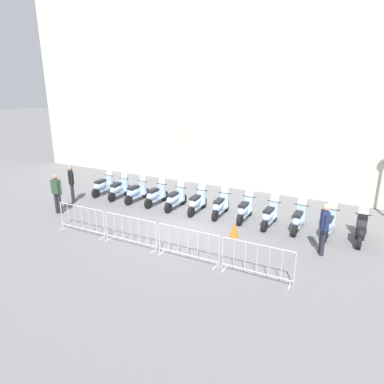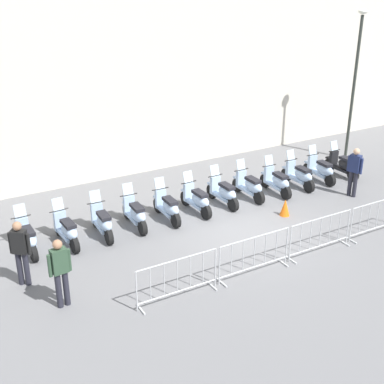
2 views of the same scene
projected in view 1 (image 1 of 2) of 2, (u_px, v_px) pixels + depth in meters
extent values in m
plane|color=slate|center=(188.00, 230.00, 12.94)|extent=(120.00, 120.00, 0.00)
cube|color=beige|center=(254.00, 69.00, 17.20)|extent=(27.97, 7.44, 12.18)
cylinder|color=black|center=(112.00, 186.00, 17.67)|extent=(0.22, 0.50, 0.48)
cylinder|color=black|center=(96.00, 193.00, 16.61)|extent=(0.22, 0.50, 0.48)
cube|color=#A8C1E0|center=(104.00, 189.00, 17.13)|extent=(0.42, 0.90, 0.10)
ellipsoid|color=#A8C1E0|center=(100.00, 186.00, 16.82)|extent=(0.50, 0.89, 0.40)
cube|color=black|center=(100.00, 181.00, 16.78)|extent=(0.38, 0.64, 0.10)
cube|color=#A8C1E0|center=(110.00, 182.00, 17.42)|extent=(0.36, 0.20, 0.60)
cylinder|color=black|center=(109.00, 175.00, 17.32)|extent=(0.56, 0.13, 0.04)
cube|color=silver|center=(109.00, 172.00, 17.31)|extent=(0.34, 0.19, 0.35)
cube|color=#A8C1E0|center=(112.00, 181.00, 17.59)|extent=(0.25, 0.35, 0.06)
cylinder|color=black|center=(127.00, 190.00, 17.12)|extent=(0.20, 0.49, 0.48)
cylinder|color=black|center=(112.00, 197.00, 16.04)|extent=(0.20, 0.49, 0.48)
cube|color=#A8C1E0|center=(120.00, 192.00, 16.57)|extent=(0.38, 0.90, 0.10)
ellipsoid|color=#A8C1E0|center=(116.00, 189.00, 16.26)|extent=(0.46, 0.88, 0.40)
cube|color=black|center=(116.00, 185.00, 16.22)|extent=(0.35, 0.63, 0.10)
cube|color=#A8C1E0|center=(124.00, 185.00, 16.87)|extent=(0.35, 0.18, 0.60)
cylinder|color=black|center=(124.00, 178.00, 16.77)|extent=(0.56, 0.10, 0.04)
cube|color=silver|center=(124.00, 175.00, 16.76)|extent=(0.33, 0.18, 0.35)
cube|color=#A8C1E0|center=(127.00, 185.00, 17.04)|extent=(0.24, 0.34, 0.06)
cylinder|color=black|center=(145.00, 193.00, 16.61)|extent=(0.24, 0.50, 0.48)
cylinder|color=black|center=(129.00, 200.00, 15.59)|extent=(0.24, 0.50, 0.48)
cube|color=#A8C1E0|center=(137.00, 196.00, 16.09)|extent=(0.47, 0.91, 0.10)
ellipsoid|color=#A8C1E0|center=(133.00, 192.00, 15.79)|extent=(0.54, 0.90, 0.40)
cube|color=black|center=(133.00, 188.00, 15.75)|extent=(0.41, 0.65, 0.10)
cube|color=#A8C1E0|center=(143.00, 188.00, 16.37)|extent=(0.36, 0.21, 0.60)
cylinder|color=black|center=(142.00, 181.00, 16.27)|extent=(0.55, 0.16, 0.04)
cube|color=silver|center=(143.00, 177.00, 16.25)|extent=(0.34, 0.21, 0.35)
cube|color=#A8C1E0|center=(145.00, 188.00, 16.53)|extent=(0.27, 0.36, 0.06)
cylinder|color=black|center=(164.00, 196.00, 16.18)|extent=(0.24, 0.50, 0.48)
cylinder|color=black|center=(149.00, 203.00, 15.16)|extent=(0.24, 0.50, 0.48)
cube|color=#A8C1E0|center=(157.00, 199.00, 15.66)|extent=(0.47, 0.91, 0.10)
ellipsoid|color=#A8C1E0|center=(153.00, 195.00, 15.36)|extent=(0.54, 0.90, 0.40)
cube|color=black|center=(153.00, 190.00, 15.32)|extent=(0.41, 0.65, 0.10)
cube|color=#A8C1E0|center=(162.00, 191.00, 15.94)|extent=(0.36, 0.21, 0.60)
cylinder|color=black|center=(162.00, 184.00, 15.84)|extent=(0.55, 0.16, 0.04)
cube|color=silver|center=(162.00, 180.00, 15.82)|extent=(0.34, 0.21, 0.35)
cube|color=#A8C1E0|center=(164.00, 190.00, 16.10)|extent=(0.27, 0.36, 0.06)
cylinder|color=black|center=(183.00, 199.00, 15.67)|extent=(0.23, 0.50, 0.48)
cylinder|color=black|center=(168.00, 207.00, 14.63)|extent=(0.23, 0.50, 0.48)
cube|color=#A8C1E0|center=(176.00, 202.00, 15.14)|extent=(0.45, 0.91, 0.10)
ellipsoid|color=#A8C1E0|center=(172.00, 199.00, 14.83)|extent=(0.52, 0.90, 0.40)
cube|color=black|center=(173.00, 194.00, 14.79)|extent=(0.40, 0.64, 0.10)
cube|color=#A8C1E0|center=(181.00, 194.00, 15.42)|extent=(0.36, 0.21, 0.60)
cylinder|color=black|center=(181.00, 187.00, 15.32)|extent=(0.56, 0.15, 0.04)
cube|color=silver|center=(181.00, 183.00, 15.31)|extent=(0.34, 0.20, 0.35)
cube|color=#A8C1E0|center=(183.00, 194.00, 15.59)|extent=(0.26, 0.35, 0.06)
cylinder|color=black|center=(203.00, 203.00, 15.24)|extent=(0.21, 0.50, 0.48)
cylinder|color=black|center=(191.00, 211.00, 14.18)|extent=(0.21, 0.50, 0.48)
cube|color=#A8C1E0|center=(197.00, 206.00, 14.70)|extent=(0.41, 0.90, 0.10)
ellipsoid|color=#A8C1E0|center=(195.00, 203.00, 14.38)|extent=(0.48, 0.88, 0.40)
cube|color=black|center=(195.00, 198.00, 14.35)|extent=(0.37, 0.64, 0.10)
cube|color=#A8C1E0|center=(202.00, 197.00, 14.99)|extent=(0.36, 0.19, 0.60)
cylinder|color=black|center=(202.00, 190.00, 14.89)|extent=(0.56, 0.12, 0.04)
cube|color=silver|center=(202.00, 186.00, 14.88)|extent=(0.34, 0.19, 0.35)
cube|color=#A8C1E0|center=(203.00, 197.00, 15.16)|extent=(0.25, 0.35, 0.06)
cylinder|color=black|center=(226.00, 206.00, 14.83)|extent=(0.21, 0.50, 0.48)
cylinder|color=black|center=(215.00, 215.00, 13.77)|extent=(0.21, 0.50, 0.48)
cube|color=#A8C1E0|center=(221.00, 209.00, 14.29)|extent=(0.41, 0.90, 0.10)
ellipsoid|color=#A8C1E0|center=(219.00, 206.00, 13.98)|extent=(0.48, 0.89, 0.40)
cube|color=black|center=(219.00, 201.00, 13.94)|extent=(0.37, 0.64, 0.10)
cube|color=#A8C1E0|center=(225.00, 200.00, 14.58)|extent=(0.36, 0.19, 0.60)
cylinder|color=black|center=(225.00, 193.00, 14.48)|extent=(0.56, 0.12, 0.04)
cube|color=silver|center=(225.00, 189.00, 14.47)|extent=(0.34, 0.19, 0.35)
cube|color=#A8C1E0|center=(226.00, 200.00, 14.75)|extent=(0.25, 0.35, 0.06)
cylinder|color=black|center=(250.00, 210.00, 14.38)|extent=(0.22, 0.50, 0.48)
cylinder|color=black|center=(240.00, 219.00, 13.32)|extent=(0.22, 0.50, 0.48)
cube|color=#A8C1E0|center=(245.00, 213.00, 13.84)|extent=(0.42, 0.90, 0.10)
ellipsoid|color=#A8C1E0|center=(243.00, 210.00, 13.53)|extent=(0.50, 0.89, 0.40)
cube|color=black|center=(244.00, 205.00, 13.49)|extent=(0.38, 0.64, 0.10)
cube|color=#A8C1E0|center=(249.00, 204.00, 14.12)|extent=(0.36, 0.20, 0.60)
cylinder|color=black|center=(249.00, 197.00, 14.02)|extent=(0.56, 0.13, 0.04)
cube|color=silver|center=(250.00, 192.00, 14.01)|extent=(0.34, 0.19, 0.35)
cube|color=#A8C1E0|center=(250.00, 204.00, 14.29)|extent=(0.25, 0.35, 0.06)
cylinder|color=black|center=(275.00, 215.00, 13.77)|extent=(0.25, 0.50, 0.48)
cylinder|color=black|center=(265.00, 225.00, 12.75)|extent=(0.25, 0.50, 0.48)
cube|color=#A8C1E0|center=(270.00, 219.00, 13.25)|extent=(0.47, 0.91, 0.10)
ellipsoid|color=#A8C1E0|center=(268.00, 216.00, 12.94)|extent=(0.54, 0.90, 0.40)
cube|color=black|center=(269.00, 210.00, 12.90)|extent=(0.41, 0.65, 0.10)
cube|color=#A8C1E0|center=(274.00, 209.00, 13.52)|extent=(0.36, 0.21, 0.60)
cylinder|color=black|center=(274.00, 202.00, 13.42)|extent=(0.55, 0.16, 0.04)
cube|color=silver|center=(275.00, 197.00, 13.41)|extent=(0.34, 0.21, 0.35)
cube|color=#A8C1E0|center=(275.00, 209.00, 13.69)|extent=(0.27, 0.36, 0.06)
cylinder|color=black|center=(301.00, 219.00, 13.38)|extent=(0.23, 0.50, 0.48)
cylinder|color=black|center=(295.00, 230.00, 12.33)|extent=(0.23, 0.50, 0.48)
cube|color=#A8C1E0|center=(298.00, 223.00, 12.84)|extent=(0.44, 0.91, 0.10)
ellipsoid|color=#A8C1E0|center=(297.00, 220.00, 12.53)|extent=(0.51, 0.89, 0.40)
cube|color=black|center=(298.00, 214.00, 12.49)|extent=(0.39, 0.64, 0.10)
cube|color=#A8C1E0|center=(301.00, 213.00, 13.13)|extent=(0.36, 0.20, 0.60)
cylinder|color=black|center=(302.00, 205.00, 13.03)|extent=(0.56, 0.14, 0.04)
cube|color=silver|center=(303.00, 200.00, 13.01)|extent=(0.34, 0.20, 0.35)
cube|color=#A8C1E0|center=(302.00, 213.00, 13.30)|extent=(0.26, 0.35, 0.06)
cylinder|color=black|center=(331.00, 223.00, 12.93)|extent=(0.25, 0.50, 0.48)
cylinder|color=black|center=(325.00, 235.00, 11.91)|extent=(0.25, 0.50, 0.48)
cube|color=#A8C1E0|center=(328.00, 228.00, 12.41)|extent=(0.47, 0.91, 0.10)
ellipsoid|color=#A8C1E0|center=(328.00, 225.00, 12.11)|extent=(0.54, 0.90, 0.40)
cube|color=black|center=(328.00, 219.00, 12.07)|extent=(0.41, 0.65, 0.10)
cube|color=#A8C1E0|center=(331.00, 217.00, 12.69)|extent=(0.36, 0.21, 0.60)
cylinder|color=black|center=(332.00, 209.00, 12.59)|extent=(0.55, 0.16, 0.04)
cube|color=silver|center=(333.00, 204.00, 12.57)|extent=(0.34, 0.21, 0.35)
cube|color=#A8C1E0|center=(332.00, 217.00, 12.85)|extent=(0.27, 0.36, 0.06)
cylinder|color=black|center=(361.00, 229.00, 12.44)|extent=(0.22, 0.50, 0.48)
cylinder|color=black|center=(359.00, 242.00, 11.39)|extent=(0.22, 0.50, 0.48)
cube|color=black|center=(360.00, 234.00, 11.91)|extent=(0.43, 0.90, 0.10)
ellipsoid|color=black|center=(361.00, 231.00, 11.60)|extent=(0.51, 0.89, 0.40)
cube|color=black|center=(362.00, 225.00, 11.56)|extent=(0.38, 0.64, 0.10)
cube|color=black|center=(362.00, 223.00, 12.19)|extent=(0.36, 0.20, 0.60)
cylinder|color=black|center=(363.00, 214.00, 12.09)|extent=(0.56, 0.14, 0.04)
cube|color=silver|center=(364.00, 209.00, 12.08)|extent=(0.34, 0.20, 0.35)
cube|color=black|center=(362.00, 222.00, 12.36)|extent=(0.25, 0.35, 0.06)
cube|color=#B2B5B7|center=(65.00, 228.00, 13.09)|extent=(0.12, 0.44, 0.04)
cube|color=#B2B5B7|center=(103.00, 238.00, 12.24)|extent=(0.12, 0.44, 0.04)
cylinder|color=#B2B5B7|center=(62.00, 215.00, 12.98)|extent=(0.04, 0.04, 1.05)
cylinder|color=#B2B5B7|center=(104.00, 225.00, 12.05)|extent=(0.04, 0.04, 1.05)
cylinder|color=#B2B5B7|center=(81.00, 207.00, 12.36)|extent=(2.07, 0.42, 0.04)
cylinder|color=#B2B5B7|center=(83.00, 229.00, 12.62)|extent=(2.07, 0.42, 0.04)
cylinder|color=#B2B5B7|center=(68.00, 215.00, 12.80)|extent=(0.02, 0.02, 0.87)
cylinder|color=#B2B5B7|center=(75.00, 216.00, 12.64)|extent=(0.02, 0.02, 0.87)
cylinder|color=#B2B5B7|center=(82.00, 218.00, 12.49)|extent=(0.02, 0.02, 0.87)
cylinder|color=#B2B5B7|center=(89.00, 219.00, 12.33)|extent=(0.02, 0.02, 0.87)
cylinder|color=#B2B5B7|center=(96.00, 221.00, 12.18)|extent=(0.02, 0.02, 0.87)
cube|color=#B2B5B7|center=(109.00, 239.00, 12.11)|extent=(0.12, 0.44, 0.04)
cube|color=#B2B5B7|center=(155.00, 251.00, 11.26)|extent=(0.12, 0.44, 0.04)
cylinder|color=#B2B5B7|center=(107.00, 226.00, 12.00)|extent=(0.04, 0.04, 1.05)
cylinder|color=#B2B5B7|center=(156.00, 238.00, 11.07)|extent=(0.04, 0.04, 1.05)
cylinder|color=#B2B5B7|center=(130.00, 217.00, 11.38)|extent=(2.07, 0.42, 0.04)
cylinder|color=#B2B5B7|center=(131.00, 241.00, 11.64)|extent=(2.07, 0.42, 0.04)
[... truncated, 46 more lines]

